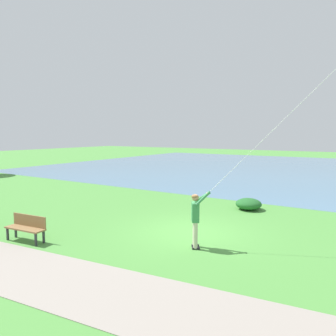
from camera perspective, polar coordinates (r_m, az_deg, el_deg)
The scene contains 6 objects.
ground_plane at distance 11.97m, azimuth 4.06°, elevation -11.37°, with size 120.00×120.00×0.00m, color #4C8E3D.
lake_water at distance 35.63m, azimuth 16.96°, elevation 0.11°, with size 36.00×44.00×0.01m, color teal.
walkway_path at distance 9.51m, azimuth -23.89°, elevation -16.60°, with size 2.40×32.00×0.02m, color gray.
person_kite_flyer at distance 10.09m, azimuth 5.05°, elevation -8.53°, with size 0.54×0.62×1.83m.
park_bench_near_walkway at distance 11.82m, azimuth -24.09°, elevation -9.54°, with size 0.61×1.54×0.88m.
lakeside_shrub at distance 15.68m, azimuth 14.31°, elevation -6.30°, with size 1.20×1.22×0.54m, color #236028.
Camera 1 is at (-10.05, -5.40, 3.61)m, focal length 33.84 mm.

